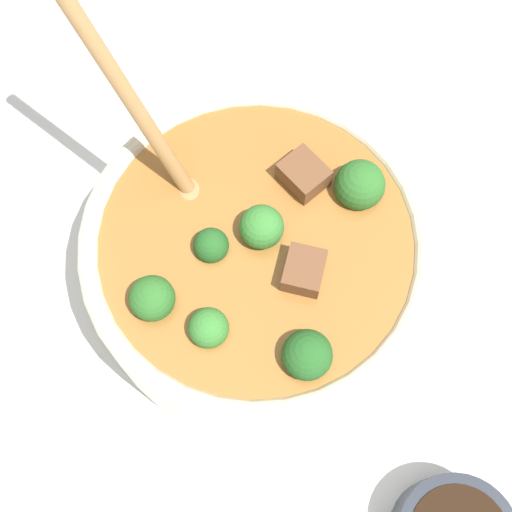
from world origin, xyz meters
TOP-DOWN VIEW (x-y plane):
  - ground_plane at (0.00, 0.00)m, footprint 4.00×4.00m
  - stew_bowl at (-0.00, -0.00)m, footprint 0.28×0.27m

SIDE VIEW (x-z plane):
  - ground_plane at x=0.00m, z-range 0.00..0.00m
  - stew_bowl at x=0.00m, z-range -0.09..0.21m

